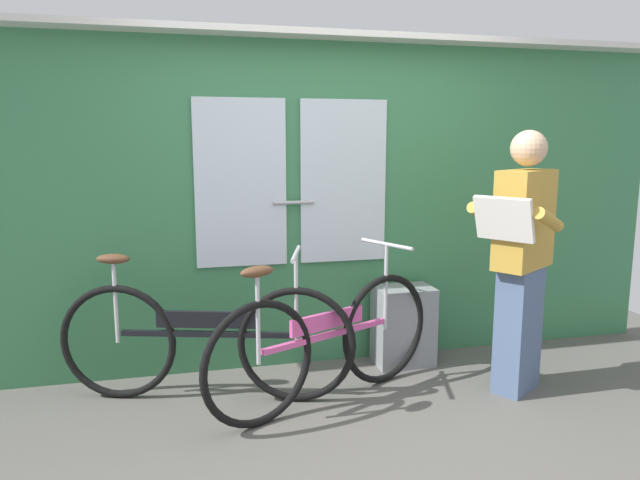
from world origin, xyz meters
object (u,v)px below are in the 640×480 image
(bicycle_leaning_behind, at_px, (205,340))
(trash_bin_by_wall, at_px, (403,326))
(passenger_reading_newspaper, at_px, (522,258))
(bicycle_near_door, at_px, (326,342))

(bicycle_leaning_behind, height_order, trash_bin_by_wall, bicycle_leaning_behind)
(passenger_reading_newspaper, bearing_deg, trash_bin_by_wall, -82.08)
(bicycle_near_door, distance_m, passenger_reading_newspaper, 1.29)
(bicycle_near_door, relative_size, passenger_reading_newspaper, 0.95)
(bicycle_near_door, xyz_separation_m, passenger_reading_newspaper, (1.20, -0.12, 0.47))
(bicycle_leaning_behind, xyz_separation_m, passenger_reading_newspaper, (1.89, -0.33, 0.47))
(bicycle_near_door, distance_m, trash_bin_by_wall, 0.84)
(passenger_reading_newspaper, xyz_separation_m, trash_bin_by_wall, (-0.51, 0.59, -0.58))
(passenger_reading_newspaper, relative_size, trash_bin_by_wall, 2.93)
(trash_bin_by_wall, bearing_deg, passenger_reading_newspaper, -49.10)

